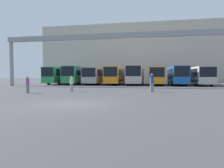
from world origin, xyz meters
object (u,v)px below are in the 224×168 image
at_px(bus_slot_2, 97,75).
at_px(bus_slot_6, 177,75).
at_px(bus_slot_1, 79,74).
at_px(pedestrian_near_center, 72,83).
at_px(pedestrian_near_right, 28,84).
at_px(pedestrian_mid_right, 152,82).
at_px(bus_slot_5, 156,75).
at_px(bus_slot_7, 199,75).
at_px(bus_slot_3, 117,75).
at_px(bus_slot_4, 136,74).
at_px(bus_slot_0, 61,75).

bearing_deg(bus_slot_2, bus_slot_6, 3.19).
height_order(bus_slot_1, bus_slot_6, bus_slot_1).
bearing_deg(bus_slot_6, pedestrian_near_center, -125.56).
relative_size(bus_slot_6, pedestrian_near_center, 7.72).
distance_m(pedestrian_near_right, pedestrian_mid_right, 12.03).
bearing_deg(pedestrian_near_center, pedestrian_near_right, -125.28).
height_order(bus_slot_1, bus_slot_5, bus_slot_1).
bearing_deg(bus_slot_7, bus_slot_3, 177.35).
bearing_deg(pedestrian_near_right, pedestrian_mid_right, -48.45).
distance_m(bus_slot_4, pedestrian_near_right, 21.73).
relative_size(bus_slot_0, pedestrian_mid_right, 5.70).
distance_m(bus_slot_1, bus_slot_7, 21.65).
relative_size(bus_slot_5, pedestrian_mid_right, 6.30).
bearing_deg(bus_slot_0, bus_slot_7, 0.20).
bearing_deg(bus_slot_6, pedestrian_mid_right, -104.95).
distance_m(bus_slot_6, bus_slot_7, 3.68).
xyz_separation_m(bus_slot_4, pedestrian_near_center, (-5.36, -17.42, -1.05)).
height_order(pedestrian_near_right, pedestrian_mid_right, pedestrian_mid_right).
bearing_deg(pedestrian_near_center, bus_slot_4, 92.08).
xyz_separation_m(bus_slot_2, bus_slot_3, (3.61, 0.75, 0.07)).
xyz_separation_m(bus_slot_5, pedestrian_mid_right, (-0.83, -16.39, -0.75)).
bearing_deg(bus_slot_4, bus_slot_6, 1.41).
height_order(bus_slot_2, bus_slot_3, bus_slot_3).
height_order(bus_slot_3, bus_slot_5, bus_slot_3).
height_order(bus_slot_4, pedestrian_mid_right, bus_slot_4).
bearing_deg(pedestrian_mid_right, bus_slot_3, 106.99).
xyz_separation_m(bus_slot_2, bus_slot_7, (18.04, 0.08, 0.01)).
height_order(bus_slot_3, pedestrian_mid_right, bus_slot_3).
relative_size(bus_slot_1, bus_slot_7, 1.00).
relative_size(bus_slot_2, bus_slot_3, 0.87).
xyz_separation_m(bus_slot_4, bus_slot_5, (3.61, -0.08, -0.16)).
bearing_deg(pedestrian_mid_right, bus_slot_7, 59.12).
bearing_deg(pedestrian_near_right, bus_slot_7, -20.22).
distance_m(bus_slot_4, bus_slot_7, 10.84).
bearing_deg(bus_slot_4, bus_slot_7, -2.87).
height_order(bus_slot_6, pedestrian_mid_right, bus_slot_6).
distance_m(bus_slot_5, pedestrian_mid_right, 16.43).
xyz_separation_m(pedestrian_near_right, pedestrian_mid_right, (11.54, 3.39, 0.14)).
height_order(bus_slot_0, bus_slot_3, bus_slot_3).
xyz_separation_m(bus_slot_1, bus_slot_6, (18.04, 0.74, -0.08)).
height_order(bus_slot_7, pedestrian_near_right, bus_slot_7).
height_order(bus_slot_2, bus_slot_4, bus_slot_4).
bearing_deg(bus_slot_1, bus_slot_6, 2.36).
bearing_deg(bus_slot_7, pedestrian_mid_right, -116.82).
bearing_deg(bus_slot_0, bus_slot_3, 3.99).
distance_m(bus_slot_1, pedestrian_mid_right, 20.94).
height_order(bus_slot_5, bus_slot_6, bus_slot_6).
bearing_deg(pedestrian_mid_right, pedestrian_near_center, -177.38).
relative_size(bus_slot_0, bus_slot_5, 0.90).
distance_m(bus_slot_3, bus_slot_7, 14.45).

